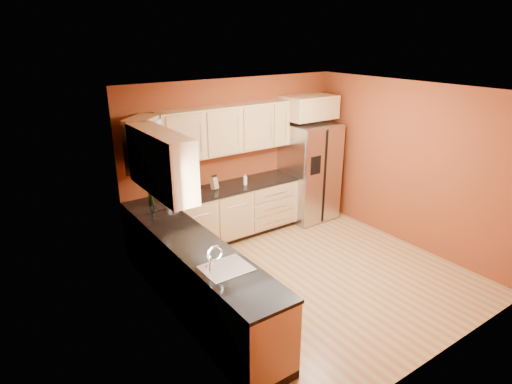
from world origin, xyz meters
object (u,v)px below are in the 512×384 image
Objects in this scene: wine_bottle_a at (181,186)px; refrigerator at (309,172)px; knife_block at (214,183)px; soap_dispenser at (245,180)px; canister_left at (167,195)px.

refrigerator is at bearing -2.03° from wine_bottle_a.
knife_block reaches higher than soap_dispenser.
canister_left is 1.04× the size of knife_block.
wine_bottle_a is (0.24, 0.04, 0.07)m from canister_left.
wine_bottle_a is 1.11m from soap_dispenser.
refrigerator reaches higher than soap_dispenser.
canister_left is 1.15× the size of soap_dispenser.
soap_dispenser is (-1.40, -0.01, 0.12)m from refrigerator.
wine_bottle_a reaches higher than canister_left.
refrigerator is at bearing 0.33° from soap_dispenser.
canister_left reaches higher than soap_dispenser.
canister_left is (-2.75, 0.04, 0.13)m from refrigerator.
wine_bottle_a is 0.60m from knife_block.
refrigerator is 1.92m from knife_block.
soap_dispenser is at bearing -179.67° from refrigerator.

